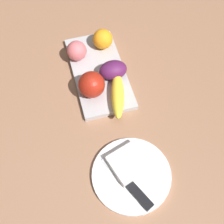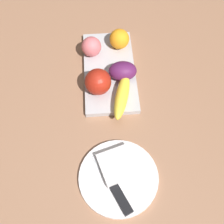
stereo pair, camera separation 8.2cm
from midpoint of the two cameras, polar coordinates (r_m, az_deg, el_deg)
The scene contains 10 objects.
ground_plane at distance 0.99m, azimuth 1.77°, elevation 9.28°, with size 2.40×2.40×0.00m, color #986A4E.
fruit_tray at distance 0.96m, azimuth 1.69°, elevation 7.96°, with size 0.33×0.17×0.02m, color #B6B5B9.
apple at distance 0.87m, azimuth -0.11°, elevation 5.84°, with size 0.08×0.08×0.08m, color #A62213.
banana at distance 0.87m, azimuth 4.72°, elevation 3.09°, with size 0.17×0.04×0.04m, color yellow.
orange_near_apple at distance 1.00m, azimuth 3.91°, elevation 14.18°, with size 0.07×0.07×0.07m, color orange.
peach at distance 0.97m, azimuth -1.68°, elevation 12.75°, with size 0.07×0.07×0.07m, color #DC686D.
grape_bunch at distance 0.91m, azimuth 4.75°, elevation 7.97°, with size 0.09×0.07×0.06m, color #551C4D.
dinner_plate at distance 0.79m, azimuth 4.02°, elevation -13.20°, with size 0.22×0.22×0.01m, color white.
folded_napkin at distance 0.78m, azimuth 3.89°, elevation -10.92°, with size 0.09×0.09×0.02m, color white.
knife at distance 0.77m, azimuth 4.04°, elevation -16.13°, with size 0.17×0.10×0.01m.
Camera 2 is at (-0.63, 0.03, 0.76)m, focal length 45.77 mm.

